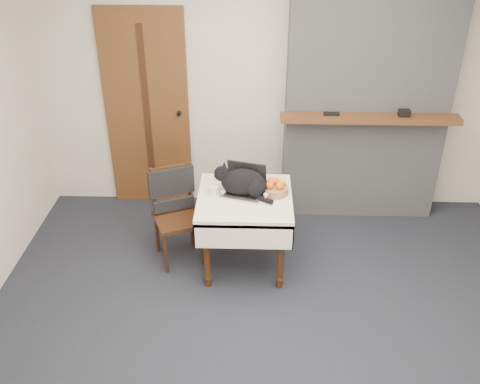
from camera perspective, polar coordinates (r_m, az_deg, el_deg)
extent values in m
plane|color=black|center=(4.16, 3.22, -15.06)|extent=(4.50, 4.50, 0.00)
cube|color=beige|center=(5.20, 3.24, 11.63)|extent=(4.50, 0.02, 2.60)
cube|color=brown|center=(5.38, -9.87, 8.49)|extent=(0.82, 0.05, 2.00)
cube|color=#351B0E|center=(5.36, -9.93, 8.37)|extent=(0.06, 0.01, 1.70)
cylinder|color=black|center=(5.29, -6.52, 8.34)|extent=(0.04, 0.06, 0.04)
cube|color=gray|center=(5.16, 13.48, 10.71)|extent=(1.50, 0.30, 2.60)
cube|color=brown|center=(5.01, 13.69, 7.63)|extent=(1.62, 0.18, 0.05)
cube|color=black|center=(4.93, 9.73, 8.22)|extent=(0.14, 0.04, 0.03)
cube|color=black|center=(5.06, 17.12, 8.05)|extent=(0.10, 0.07, 0.06)
cylinder|color=#351B0E|center=(4.39, -3.54, -6.67)|extent=(0.06, 0.06, 0.64)
sphere|color=#351B0E|center=(4.54, -3.45, -9.09)|extent=(0.07, 0.07, 0.07)
cylinder|color=#351B0E|center=(4.38, 4.35, -6.81)|extent=(0.06, 0.06, 0.64)
sphere|color=#351B0E|center=(4.53, 4.23, -9.23)|extent=(0.07, 0.07, 0.07)
cylinder|color=#351B0E|center=(4.88, -2.95, -2.45)|extent=(0.06, 0.06, 0.64)
sphere|color=#351B0E|center=(5.02, -2.88, -4.76)|extent=(0.07, 0.07, 0.07)
cylinder|color=#351B0E|center=(4.87, 4.11, -2.56)|extent=(0.06, 0.06, 0.64)
sphere|color=#351B0E|center=(5.01, 4.01, -4.87)|extent=(0.07, 0.07, 0.07)
cube|color=white|center=(4.43, 0.51, -0.79)|extent=(0.78, 0.78, 0.06)
cube|color=white|center=(4.17, 0.38, -4.82)|extent=(0.78, 0.01, 0.22)
cube|color=white|center=(4.82, 0.61, 0.44)|extent=(0.78, 0.01, 0.22)
cube|color=white|center=(4.51, -4.39, -1.91)|extent=(0.01, 0.78, 0.22)
cube|color=white|center=(4.50, 5.42, -2.07)|extent=(0.01, 0.78, 0.22)
cube|color=#B7B7BC|center=(4.43, 0.24, -0.21)|extent=(0.38, 0.31, 0.02)
cube|color=black|center=(4.42, 0.25, -0.08)|extent=(0.31, 0.22, 0.00)
cube|color=black|center=(4.48, 0.77, 2.01)|extent=(0.34, 0.15, 0.23)
cube|color=#AED5FF|center=(4.48, 0.76, 2.00)|extent=(0.31, 0.13, 0.20)
ellipsoid|color=black|center=(4.39, 0.29, 1.06)|extent=(0.39, 0.28, 0.23)
ellipsoid|color=black|center=(4.38, 1.67, 0.64)|extent=(0.23, 0.24, 0.18)
sphere|color=black|center=(4.41, -1.95, 1.97)|extent=(0.16, 0.16, 0.13)
ellipsoid|color=white|center=(4.43, -2.48, 1.66)|extent=(0.07, 0.08, 0.06)
ellipsoid|color=white|center=(4.45, -1.53, 0.81)|extent=(0.07, 0.09, 0.09)
cone|color=black|center=(4.34, -1.97, 2.47)|extent=(0.05, 0.06, 0.05)
cone|color=black|center=(4.41, -1.69, 2.92)|extent=(0.05, 0.06, 0.05)
cylinder|color=black|center=(4.33, 2.40, -0.71)|extent=(0.18, 0.14, 0.04)
sphere|color=white|center=(4.43, -1.75, 0.00)|extent=(0.04, 0.04, 0.04)
sphere|color=white|center=(4.51, -1.44, 0.54)|extent=(0.04, 0.04, 0.04)
cylinder|color=white|center=(4.42, -2.85, 0.14)|extent=(0.07, 0.07, 0.08)
cylinder|color=#973912|center=(4.32, 2.78, -0.73)|extent=(0.03, 0.03, 0.06)
cylinder|color=white|center=(4.30, 2.80, -0.29)|extent=(0.04, 0.04, 0.01)
cylinder|color=#A26941|center=(4.45, 3.75, 0.21)|extent=(0.22, 0.22, 0.06)
sphere|color=orange|center=(4.39, 3.20, 0.75)|extent=(0.07, 0.07, 0.07)
sphere|color=orange|center=(4.39, 4.26, 0.68)|extent=(0.07, 0.07, 0.07)
sphere|color=orange|center=(4.46, 3.76, 1.20)|extent=(0.07, 0.07, 0.07)
sphere|color=yellow|center=(4.45, 4.46, 1.07)|extent=(0.07, 0.07, 0.07)
sphere|color=orange|center=(4.45, 3.30, 1.15)|extent=(0.07, 0.07, 0.07)
cube|color=black|center=(4.45, 2.34, -0.15)|extent=(0.13, 0.06, 0.01)
cube|color=#351B0E|center=(4.68, -6.64, -2.93)|extent=(0.50, 0.50, 0.04)
cylinder|color=#351B0E|center=(4.64, -7.92, -6.46)|extent=(0.03, 0.03, 0.41)
cylinder|color=#351B0E|center=(4.70, -4.05, -5.65)|extent=(0.03, 0.03, 0.41)
cylinder|color=#351B0E|center=(4.90, -8.85, -4.31)|extent=(0.03, 0.03, 0.41)
cylinder|color=#351B0E|center=(4.96, -5.18, -3.58)|extent=(0.03, 0.03, 0.41)
cylinder|color=#351B0E|center=(4.67, -9.26, 0.05)|extent=(0.03, 0.03, 0.45)
cylinder|color=#351B0E|center=(4.73, -5.42, 0.76)|extent=(0.03, 0.03, 0.45)
cube|color=#351B0E|center=(4.66, -7.39, 1.37)|extent=(0.31, 0.15, 0.25)
cube|color=black|center=(4.66, -7.35, 1.13)|extent=(0.39, 0.20, 0.25)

